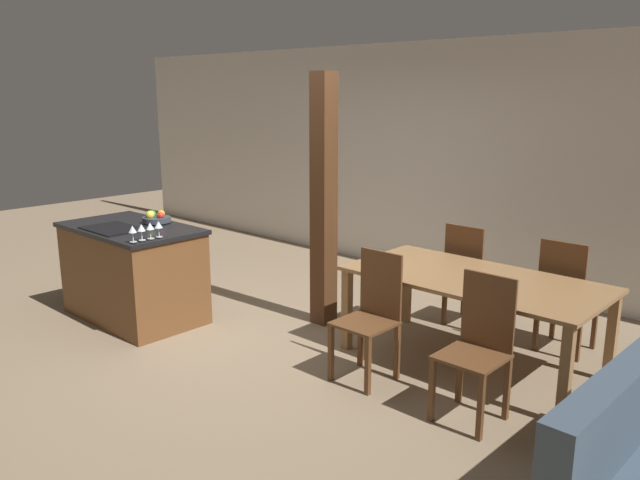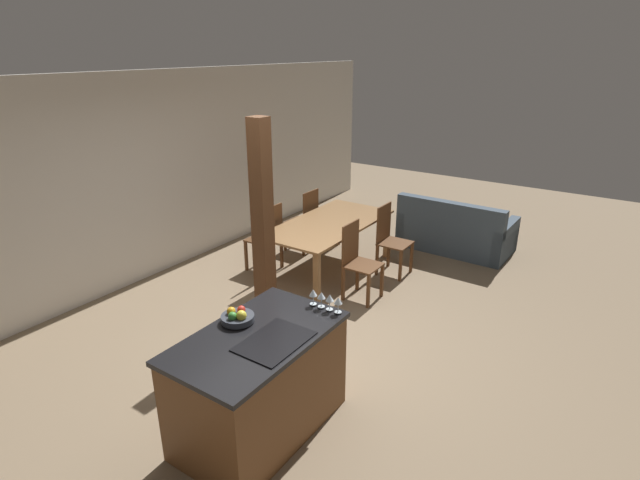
% 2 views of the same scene
% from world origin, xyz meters
% --- Properties ---
extents(ground_plane, '(16.00, 16.00, 0.00)m').
position_xyz_m(ground_plane, '(0.00, 0.00, 0.00)').
color(ground_plane, '#847056').
extents(wall_back, '(11.20, 0.08, 2.70)m').
position_xyz_m(wall_back, '(0.00, 2.79, 1.35)').
color(wall_back, silver).
rests_on(wall_back, ground_plane).
extents(kitchen_island, '(1.41, 0.83, 0.91)m').
position_xyz_m(kitchen_island, '(-1.23, -0.45, 0.45)').
color(kitchen_island, brown).
rests_on(kitchen_island, ground_plane).
extents(fruit_bowl, '(0.27, 0.27, 0.12)m').
position_xyz_m(fruit_bowl, '(-1.18, -0.20, 0.95)').
color(fruit_bowl, '#383D47').
rests_on(fruit_bowl, kitchen_island).
extents(wine_glass_near, '(0.07, 0.07, 0.14)m').
position_xyz_m(wine_glass_near, '(-0.61, -0.79, 1.02)').
color(wine_glass_near, silver).
rests_on(wine_glass_near, kitchen_island).
extents(wine_glass_middle, '(0.07, 0.07, 0.14)m').
position_xyz_m(wine_glass_middle, '(-0.61, -0.71, 1.02)').
color(wine_glass_middle, silver).
rests_on(wine_glass_middle, kitchen_island).
extents(wine_glass_far, '(0.07, 0.07, 0.14)m').
position_xyz_m(wine_glass_far, '(-0.61, -0.63, 1.02)').
color(wine_glass_far, silver).
rests_on(wine_glass_far, kitchen_island).
extents(wine_glass_end, '(0.07, 0.07, 0.14)m').
position_xyz_m(wine_glass_end, '(-0.61, -0.54, 1.02)').
color(wine_glass_end, silver).
rests_on(wine_glass_end, kitchen_island).
extents(dining_table, '(1.98, 1.00, 0.73)m').
position_xyz_m(dining_table, '(1.69, 0.79, 0.64)').
color(dining_table, olive).
rests_on(dining_table, ground_plane).
extents(dining_chair_near_left, '(0.40, 0.40, 0.97)m').
position_xyz_m(dining_chair_near_left, '(1.24, 0.07, 0.50)').
color(dining_chair_near_left, brown).
rests_on(dining_chair_near_left, ground_plane).
extents(dining_chair_near_right, '(0.40, 0.40, 0.97)m').
position_xyz_m(dining_chair_near_right, '(2.14, 0.07, 0.50)').
color(dining_chair_near_right, brown).
rests_on(dining_chair_near_right, ground_plane).
extents(dining_chair_far_left, '(0.40, 0.40, 0.97)m').
position_xyz_m(dining_chair_far_left, '(1.24, 1.51, 0.50)').
color(dining_chair_far_left, brown).
rests_on(dining_chair_far_left, ground_plane).
extents(dining_chair_far_right, '(0.40, 0.40, 0.97)m').
position_xyz_m(dining_chair_far_right, '(2.14, 1.51, 0.50)').
color(dining_chair_far_right, brown).
rests_on(dining_chair_far_right, ground_plane).
extents(timber_post, '(0.18, 0.18, 2.31)m').
position_xyz_m(timber_post, '(0.20, 0.68, 1.15)').
color(timber_post, '#4C2D19').
rests_on(timber_post, ground_plane).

